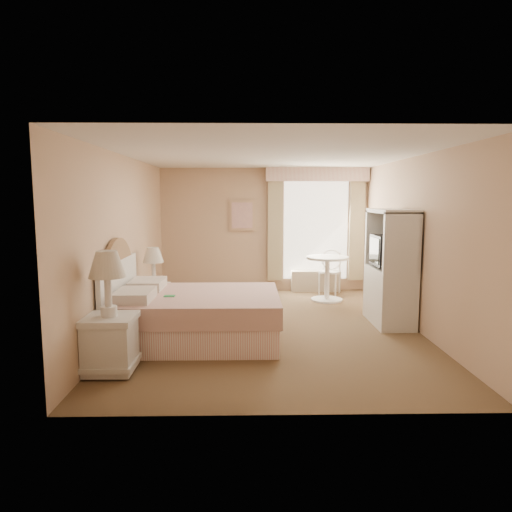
{
  "coord_description": "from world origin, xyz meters",
  "views": [
    {
      "loc": [
        -0.35,
        -6.55,
        1.9
      ],
      "look_at": [
        -0.22,
        0.3,
        1.03
      ],
      "focal_mm": 32.0,
      "sensor_mm": 36.0,
      "label": 1
    }
  ],
  "objects_px": {
    "bed": "(190,314)",
    "armoire": "(390,277)",
    "nightstand_near": "(110,328)",
    "cafe_chair": "(330,268)",
    "nightstand_far": "(154,291)",
    "round_table": "(327,271)"
  },
  "relations": [
    {
      "from": "bed",
      "to": "armoire",
      "type": "height_order",
      "value": "armoire"
    },
    {
      "from": "nightstand_near",
      "to": "cafe_chair",
      "type": "height_order",
      "value": "nightstand_near"
    },
    {
      "from": "cafe_chair",
      "to": "nightstand_near",
      "type": "bearing_deg",
      "value": -103.53
    },
    {
      "from": "nightstand_near",
      "to": "armoire",
      "type": "relative_size",
      "value": 0.76
    },
    {
      "from": "nightstand_far",
      "to": "round_table",
      "type": "xyz_separation_m",
      "value": [
        2.97,
        1.12,
        0.13
      ]
    },
    {
      "from": "bed",
      "to": "cafe_chair",
      "type": "xyz_separation_m",
      "value": [
        2.43,
        2.98,
        0.16
      ]
    },
    {
      "from": "nightstand_far",
      "to": "armoire",
      "type": "bearing_deg",
      "value": -6.99
    },
    {
      "from": "bed",
      "to": "cafe_chair",
      "type": "bearing_deg",
      "value": 50.86
    },
    {
      "from": "nightstand_far",
      "to": "cafe_chair",
      "type": "height_order",
      "value": "nightstand_far"
    },
    {
      "from": "round_table",
      "to": "cafe_chair",
      "type": "relative_size",
      "value": 0.93
    },
    {
      "from": "bed",
      "to": "nightstand_near",
      "type": "relative_size",
      "value": 1.62
    },
    {
      "from": "armoire",
      "to": "cafe_chair",
      "type": "bearing_deg",
      "value": 102.9
    },
    {
      "from": "round_table",
      "to": "cafe_chair",
      "type": "height_order",
      "value": "cafe_chair"
    },
    {
      "from": "bed",
      "to": "nightstand_near",
      "type": "distance_m",
      "value": 1.36
    },
    {
      "from": "bed",
      "to": "nightstand_near",
      "type": "bearing_deg",
      "value": -122.25
    },
    {
      "from": "bed",
      "to": "round_table",
      "type": "bearing_deg",
      "value": 46.16
    },
    {
      "from": "nightstand_far",
      "to": "round_table",
      "type": "relative_size",
      "value": 1.34
    },
    {
      "from": "cafe_chair",
      "to": "armoire",
      "type": "xyz_separation_m",
      "value": [
        0.51,
        -2.21,
        0.21
      ]
    },
    {
      "from": "nightstand_far",
      "to": "round_table",
      "type": "distance_m",
      "value": 3.18
    },
    {
      "from": "nightstand_near",
      "to": "nightstand_far",
      "type": "relative_size",
      "value": 1.2
    },
    {
      "from": "bed",
      "to": "armoire",
      "type": "relative_size",
      "value": 1.24
    },
    {
      "from": "round_table",
      "to": "nightstand_far",
      "type": "bearing_deg",
      "value": -159.3
    }
  ]
}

